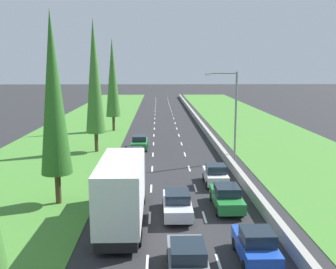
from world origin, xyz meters
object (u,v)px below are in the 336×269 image
object	(u,v)px
white_box_truck_left_lane	(123,189)
silver_sedan_left_lane	(128,173)
grey_sedan_centre_lane_second	(188,261)
green_sedan_right_lane	(227,197)
street_light_mast	(232,110)
silver_sedan_centre_lane	(177,204)
white_hatchback_right_lane	(215,175)
poplar_tree_third	(94,77)
poplar_tree_fourth	(113,78)
white_sedan_left_lane	(135,156)
poplar_tree_second	(53,94)
blue_hatchback_right_lane	(256,245)
green_sedan_left_lane	(140,142)

from	to	relation	value
white_box_truck_left_lane	silver_sedan_left_lane	xyz separation A→B (m)	(-0.32, 8.51, -1.37)
grey_sedan_centre_lane_second	green_sedan_right_lane	world-z (taller)	same
white_box_truck_left_lane	street_light_mast	size ratio (longest dim) A/B	1.04
silver_sedan_centre_lane	white_box_truck_left_lane	bearing A→B (deg)	-159.96
silver_sedan_left_lane	white_box_truck_left_lane	bearing A→B (deg)	-87.83
white_hatchback_right_lane	poplar_tree_third	world-z (taller)	poplar_tree_third
silver_sedan_centre_lane	poplar_tree_fourth	size ratio (longest dim) A/B	0.33
grey_sedan_centre_lane_second	poplar_tree_third	bearing A→B (deg)	107.09
green_sedan_right_lane	poplar_tree_third	xyz separation A→B (m)	(-11.54, 18.14, 7.59)
street_light_mast	white_sedan_left_lane	bearing A→B (deg)	-175.57
white_hatchback_right_lane	poplar_tree_fourth	bearing A→B (deg)	112.44
silver_sedan_left_lane	silver_sedan_centre_lane	world-z (taller)	same
white_box_truck_left_lane	silver_sedan_left_lane	size ratio (longest dim) A/B	2.09
poplar_tree_third	white_hatchback_right_lane	bearing A→B (deg)	-47.73
green_sedan_right_lane	street_light_mast	world-z (taller)	street_light_mast
silver_sedan_centre_lane	street_light_mast	distance (m)	16.15
silver_sedan_centre_lane	grey_sedan_centre_lane_second	bearing A→B (deg)	-89.21
poplar_tree_second	street_light_mast	bearing A→B (deg)	39.29
grey_sedan_centre_lane_second	street_light_mast	world-z (taller)	street_light_mast
green_sedan_right_lane	street_light_mast	xyz separation A→B (m)	(2.76, 13.06, 4.42)
silver_sedan_centre_lane	blue_hatchback_right_lane	bearing A→B (deg)	-59.51
white_sedan_left_lane	poplar_tree_second	bearing A→B (deg)	-113.12
white_sedan_left_lane	green_sedan_left_lane	world-z (taller)	same
green_sedan_left_lane	street_light_mast	xyz separation A→B (m)	(9.50, -6.27, 4.42)
street_light_mast	poplar_tree_second	bearing A→B (deg)	-140.71
grey_sedan_centre_lane_second	silver_sedan_left_lane	bearing A→B (deg)	104.37
silver_sedan_left_lane	poplar_tree_third	size ratio (longest dim) A/B	0.31
green_sedan_left_lane	poplar_tree_fourth	distance (m)	15.68
white_sedan_left_lane	blue_hatchback_right_lane	bearing A→B (deg)	-70.12
green_sedan_left_lane	street_light_mast	size ratio (longest dim) A/B	0.50
green_sedan_right_lane	poplar_tree_second	xyz separation A→B (m)	(-11.62, 1.30, 6.87)
white_box_truck_left_lane	poplar_tree_fourth	world-z (taller)	poplar_tree_fourth
green_sedan_left_lane	poplar_tree_third	xyz separation A→B (m)	(-4.80, -1.20, 7.59)
green_sedan_left_lane	poplar_tree_second	world-z (taller)	poplar_tree_second
green_sedan_left_lane	poplar_tree_second	xyz separation A→B (m)	(-4.87, -18.03, 6.87)
green_sedan_left_lane	street_light_mast	world-z (taller)	street_light_mast
white_box_truck_left_lane	silver_sedan_centre_lane	bearing A→B (deg)	20.04
white_sedan_left_lane	poplar_tree_second	xyz separation A→B (m)	(-4.70, -11.01, 6.87)
green_sedan_right_lane	green_sedan_left_lane	bearing A→B (deg)	109.22
green_sedan_right_lane	poplar_tree_second	world-z (taller)	poplar_tree_second
green_sedan_left_lane	poplar_tree_second	size ratio (longest dim) A/B	0.34
grey_sedan_centre_lane_second	white_sedan_left_lane	distance (m)	21.27
poplar_tree_second	grey_sedan_centre_lane_second	bearing A→B (deg)	-50.14
white_hatchback_right_lane	silver_sedan_centre_lane	world-z (taller)	white_hatchback_right_lane
poplar_tree_second	street_light_mast	distance (m)	18.73
silver_sedan_left_lane	silver_sedan_centre_lane	size ratio (longest dim) A/B	1.00
poplar_tree_fourth	green_sedan_right_lane	bearing A→B (deg)	-71.04
blue_hatchback_right_lane	poplar_tree_second	size ratio (longest dim) A/B	0.29
white_sedan_left_lane	grey_sedan_centre_lane_second	bearing A→B (deg)	-80.23
white_sedan_left_lane	poplar_tree_second	distance (m)	13.80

